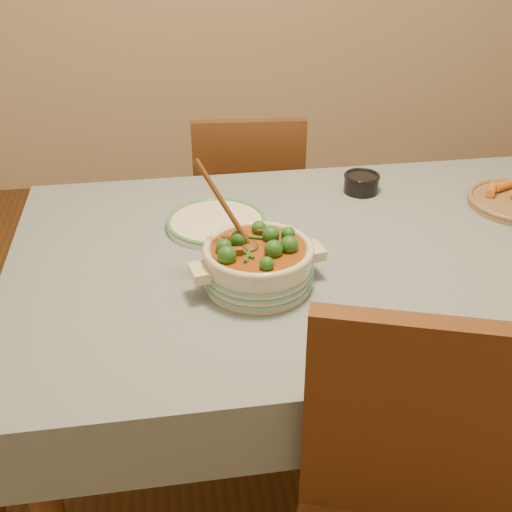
{
  "coord_description": "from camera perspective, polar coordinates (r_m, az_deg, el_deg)",
  "views": [
    {
      "loc": [
        -0.42,
        -1.41,
        1.6
      ],
      "look_at": [
        -0.23,
        -0.15,
        0.85
      ],
      "focal_mm": 45.0,
      "sensor_mm": 36.0,
      "label": 1
    }
  ],
  "objects": [
    {
      "name": "floor",
      "position": [
        2.18,
        5.5,
        -16.94
      ],
      "size": [
        4.5,
        4.5,
        0.0
      ],
      "primitive_type": "plane",
      "color": "#4B3015",
      "rests_on": "ground"
    },
    {
      "name": "dining_table",
      "position": [
        1.75,
        6.56,
        -2.07
      ],
      "size": [
        1.68,
        1.08,
        0.76
      ],
      "color": "brown",
      "rests_on": "floor"
    },
    {
      "name": "stew_casserole",
      "position": [
        1.51,
        0.18,
        -0.47
      ],
      "size": [
        0.33,
        0.3,
        0.31
      ],
      "rotation": [
        0.0,
        0.0,
        0.2
      ],
      "color": "beige",
      "rests_on": "dining_table"
    },
    {
      "name": "white_plate",
      "position": [
        1.8,
        -3.56,
        3.01
      ],
      "size": [
        0.34,
        0.34,
        0.02
      ],
      "rotation": [
        0.0,
        0.0,
        0.28
      ],
      "color": "white",
      "rests_on": "dining_table"
    },
    {
      "name": "condiment_bowl",
      "position": [
        2.02,
        9.36,
        6.51
      ],
      "size": [
        0.14,
        0.14,
        0.06
      ],
      "rotation": [
        0.0,
        0.0,
        0.36
      ],
      "color": "black",
      "rests_on": "dining_table"
    },
    {
      "name": "chair_far",
      "position": [
        2.52,
        -0.73,
        4.58
      ],
      "size": [
        0.44,
        0.44,
        0.87
      ],
      "rotation": [
        0.0,
        0.0,
        3.06
      ],
      "color": "#56331A",
      "rests_on": "floor"
    }
  ]
}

